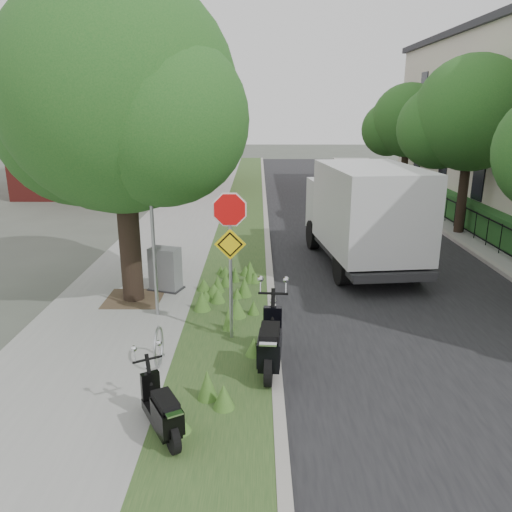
{
  "coord_description": "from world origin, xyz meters",
  "views": [
    {
      "loc": [
        -0.84,
        -9.03,
        4.78
      ],
      "look_at": [
        -0.89,
        2.67,
        1.3
      ],
      "focal_mm": 35.0,
      "sensor_mm": 36.0,
      "label": 1
    }
  ],
  "objects_px": {
    "sign_assembly": "(230,236)",
    "box_truck": "(363,211)",
    "utility_cabinet": "(165,270)",
    "scooter_far": "(270,349)",
    "scooter_near": "(163,416)"
  },
  "relations": [
    {
      "from": "scooter_near",
      "to": "utility_cabinet",
      "type": "relative_size",
      "value": 1.24
    },
    {
      "from": "scooter_near",
      "to": "scooter_far",
      "type": "distance_m",
      "value": 2.51
    },
    {
      "from": "sign_assembly",
      "to": "scooter_far",
      "type": "relative_size",
      "value": 1.63
    },
    {
      "from": "sign_assembly",
      "to": "utility_cabinet",
      "type": "distance_m",
      "value": 3.86
    },
    {
      "from": "sign_assembly",
      "to": "box_truck",
      "type": "height_order",
      "value": "sign_assembly"
    },
    {
      "from": "box_truck",
      "to": "utility_cabinet",
      "type": "relative_size",
      "value": 5.43
    },
    {
      "from": "sign_assembly",
      "to": "utility_cabinet",
      "type": "xyz_separation_m",
      "value": [
        -1.9,
        2.92,
        -1.66
      ]
    },
    {
      "from": "scooter_near",
      "to": "scooter_far",
      "type": "height_order",
      "value": "scooter_far"
    },
    {
      "from": "box_truck",
      "to": "scooter_near",
      "type": "bearing_deg",
      "value": -117.83
    },
    {
      "from": "scooter_far",
      "to": "utility_cabinet",
      "type": "xyz_separation_m",
      "value": [
        -2.68,
        4.31,
        0.09
      ]
    },
    {
      "from": "sign_assembly",
      "to": "box_truck",
      "type": "bearing_deg",
      "value": 54.91
    },
    {
      "from": "scooter_far",
      "to": "box_truck",
      "type": "xyz_separation_m",
      "value": [
        2.99,
        6.77,
        1.19
      ]
    },
    {
      "from": "scooter_far",
      "to": "scooter_near",
      "type": "bearing_deg",
      "value": -129.69
    },
    {
      "from": "sign_assembly",
      "to": "utility_cabinet",
      "type": "bearing_deg",
      "value": 123.06
    },
    {
      "from": "sign_assembly",
      "to": "utility_cabinet",
      "type": "relative_size",
      "value": 2.82
    }
  ]
}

